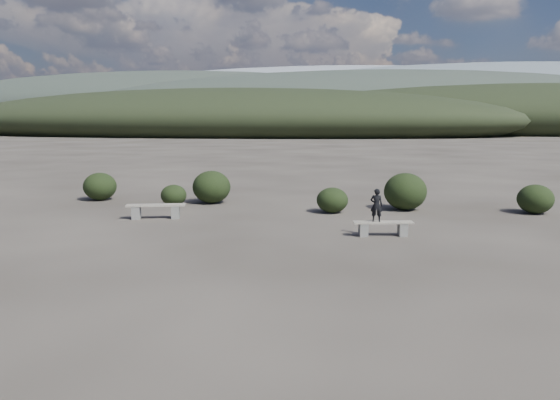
# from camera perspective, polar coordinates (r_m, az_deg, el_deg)

# --- Properties ---
(ground) EXTENTS (1200.00, 1200.00, 0.00)m
(ground) POSITION_cam_1_polar(r_m,az_deg,el_deg) (11.34, -6.07, -8.05)
(ground) COLOR #302B25
(ground) RESTS_ON ground
(bench_left) EXTENTS (1.91, 0.89, 0.47)m
(bench_left) POSITION_cam_1_polar(r_m,az_deg,el_deg) (18.09, -12.84, -1.03)
(bench_left) COLOR slate
(bench_left) RESTS_ON ground
(bench_right) EXTENTS (1.67, 0.65, 0.41)m
(bench_right) POSITION_cam_1_polar(r_m,az_deg,el_deg) (15.32, 10.72, -2.81)
(bench_right) COLOR slate
(bench_right) RESTS_ON ground
(seated_person) EXTENTS (0.34, 0.22, 0.92)m
(seated_person) POSITION_cam_1_polar(r_m,az_deg,el_deg) (15.17, 10.04, -0.53)
(seated_person) COLOR black
(seated_person) RESTS_ON bench_right
(shrub_a) EXTENTS (0.95, 0.95, 0.78)m
(shrub_a) POSITION_cam_1_polar(r_m,az_deg,el_deg) (20.64, -11.05, 0.50)
(shrub_a) COLOR black
(shrub_a) RESTS_ON ground
(shrub_b) EXTENTS (1.45, 1.45, 1.24)m
(shrub_b) POSITION_cam_1_polar(r_m,az_deg,el_deg) (20.99, -7.17, 1.36)
(shrub_b) COLOR black
(shrub_b) RESTS_ON ground
(shrub_c) EXTENTS (1.09, 1.09, 0.87)m
(shrub_c) POSITION_cam_1_polar(r_m,az_deg,el_deg) (18.82, 5.49, -0.02)
(shrub_c) COLOR black
(shrub_c) RESTS_ON ground
(shrub_d) EXTENTS (1.50, 1.50, 1.31)m
(shrub_d) POSITION_cam_1_polar(r_m,az_deg,el_deg) (19.79, 12.96, 0.87)
(shrub_d) COLOR black
(shrub_d) RESTS_ON ground
(shrub_e) EXTENTS (1.20, 1.20, 1.00)m
(shrub_e) POSITION_cam_1_polar(r_m,az_deg,el_deg) (20.49, 25.13, 0.09)
(shrub_e) COLOR black
(shrub_e) RESTS_ON ground
(shrub_f) EXTENTS (1.29, 1.29, 1.09)m
(shrub_f) POSITION_cam_1_polar(r_m,az_deg,el_deg) (22.76, -18.30, 1.36)
(shrub_f) COLOR black
(shrub_f) RESTS_ON ground
(mountain_ridges) EXTENTS (500.00, 400.00, 56.00)m
(mountain_ridges) POSITION_cam_1_polar(r_m,az_deg,el_deg) (349.76, 7.96, 9.75)
(mountain_ridges) COLOR black
(mountain_ridges) RESTS_ON ground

